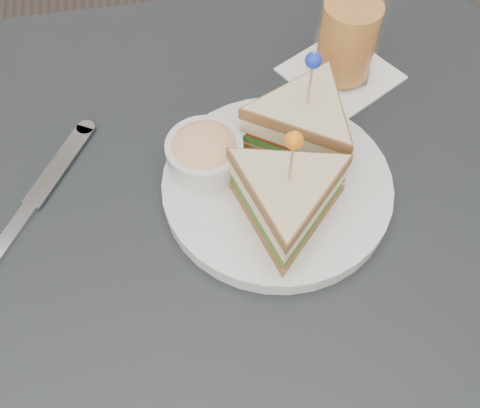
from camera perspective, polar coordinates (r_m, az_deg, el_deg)
name	(u,v)px	position (r m, az deg, el deg)	size (l,w,h in m)	color
table	(233,274)	(0.60, -0.76, -7.52)	(0.80, 0.80, 0.75)	black
plate_meal	(282,164)	(0.54, 4.54, 4.25)	(0.29, 0.29, 0.14)	silver
cutlery_knife	(35,199)	(0.60, -21.00, 0.47)	(0.13, 0.19, 0.01)	silver
drink_set	(349,30)	(0.66, 11.58, 17.69)	(0.16, 0.16, 0.15)	white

